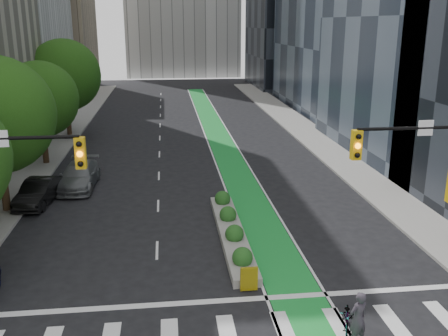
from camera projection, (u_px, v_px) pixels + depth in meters
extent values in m
plane|color=black|center=(224.00, 319.00, 18.14)|extent=(160.00, 160.00, 0.00)
cube|color=gray|center=(45.00, 154.00, 40.62)|extent=(3.60, 90.00, 0.15)
cube|color=gray|center=(325.00, 146.00, 43.28)|extent=(3.60, 90.00, 0.15)
cube|color=green|center=(218.00, 137.00, 47.08)|extent=(2.20, 70.00, 0.01)
cube|color=tan|center=(41.00, 4.00, 75.15)|extent=(14.00, 16.00, 26.00)
cylinder|color=black|center=(2.00, 170.00, 27.63)|extent=(0.44, 0.44, 5.04)
cylinder|color=black|center=(44.00, 136.00, 37.25)|extent=(0.44, 0.44, 4.48)
sphere|color=#1B450E|center=(40.00, 99.00, 36.48)|extent=(5.60, 5.60, 5.60)
cylinder|color=black|center=(68.00, 109.00, 46.68)|extent=(0.44, 0.44, 5.15)
sphere|color=#1B450E|center=(65.00, 75.00, 45.81)|extent=(6.60, 6.60, 6.60)
cube|color=gold|center=(80.00, 153.00, 16.34)|extent=(0.34, 0.28, 1.05)
sphere|color=orange|center=(80.00, 154.00, 16.19)|extent=(0.20, 0.20, 0.20)
cylinder|color=black|center=(433.00, 128.00, 17.55)|extent=(5.50, 0.12, 0.12)
cube|color=gold|center=(356.00, 145.00, 17.40)|extent=(0.34, 0.28, 1.05)
sphere|color=orange|center=(358.00, 146.00, 17.25)|extent=(0.20, 0.20, 0.20)
cube|color=white|center=(426.00, 128.00, 17.49)|extent=(0.55, 0.04, 0.55)
cube|color=gray|center=(232.00, 234.00, 24.90)|extent=(1.20, 10.00, 0.40)
cube|color=yellow|center=(249.00, 279.00, 19.84)|extent=(0.70, 0.12, 1.00)
sphere|color=#194C19|center=(242.00, 257.00, 21.43)|extent=(0.90, 0.90, 0.90)
sphere|color=#194C19|center=(234.00, 234.00, 23.82)|extent=(0.90, 0.90, 0.90)
sphere|color=#194C19|center=(228.00, 215.00, 26.20)|extent=(0.90, 0.90, 0.90)
sphere|color=#194C19|center=(223.00, 199.00, 28.58)|extent=(0.90, 0.90, 0.90)
imported|color=gray|center=(348.00, 318.00, 17.40)|extent=(1.16, 1.82, 0.90)
imported|color=#36303A|center=(358.00, 319.00, 16.44)|extent=(0.83, 0.69, 1.94)
imported|color=black|center=(38.00, 192.00, 29.39)|extent=(2.11, 4.66, 1.48)
imported|color=#5D6062|center=(79.00, 176.00, 32.41)|extent=(2.36, 5.46, 1.57)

